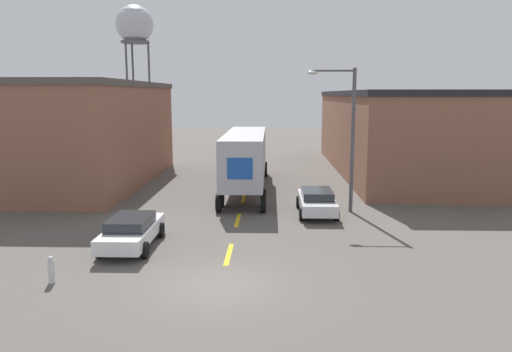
{
  "coord_description": "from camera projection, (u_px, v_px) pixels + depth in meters",
  "views": [
    {
      "loc": [
        1.68,
        -16.02,
        6.39
      ],
      "look_at": [
        0.93,
        9.17,
        2.24
      ],
      "focal_mm": 35.0,
      "sensor_mm": 36.0,
      "label": 1
    }
  ],
  "objects": [
    {
      "name": "warehouse_right",
      "position": [
        403.0,
        131.0,
        41.43
      ],
      "size": [
        11.07,
        26.29,
        6.64
      ],
      "color": "brown",
      "rests_on": "ground_plane"
    },
    {
      "name": "road_centerline",
      "position": [
        238.0,
        220.0,
        25.54
      ],
      "size": [
        0.2,
        13.73,
        0.01
      ],
      "color": "gold",
      "rests_on": "ground_plane"
    },
    {
      "name": "water_tower",
      "position": [
        135.0,
        26.0,
        66.19
      ],
      "size": [
        4.97,
        4.97,
        18.04
      ],
      "color": "#47474C",
      "rests_on": "ground_plane"
    },
    {
      "name": "ground_plane",
      "position": [
        221.0,
        285.0,
        16.89
      ],
      "size": [
        160.0,
        160.0,
        0.0
      ],
      "primitive_type": "plane",
      "color": "#56514C"
    },
    {
      "name": "fire_hydrant",
      "position": [
        51.0,
        270.0,
        16.99
      ],
      "size": [
        0.22,
        0.22,
        0.96
      ],
      "color": "silver",
      "rests_on": "ground_plane"
    },
    {
      "name": "warehouse_left",
      "position": [
        73.0,
        133.0,
        35.9
      ],
      "size": [
        10.79,
        18.86,
        7.26
      ],
      "color": "brown",
      "rests_on": "ground_plane"
    },
    {
      "name": "parked_car_right_mid",
      "position": [
        317.0,
        201.0,
        26.77
      ],
      "size": [
        2.01,
        4.72,
        1.34
      ],
      "color": "silver",
      "rests_on": "ground_plane"
    },
    {
      "name": "semi_truck",
      "position": [
        246.0,
        155.0,
        33.15
      ],
      "size": [
        2.74,
        14.83,
        3.96
      ],
      "rotation": [
        0.0,
        0.0,
        0.0
      ],
      "color": "#B21919",
      "rests_on": "ground_plane"
    },
    {
      "name": "parked_car_left_near",
      "position": [
        132.0,
        230.0,
        20.95
      ],
      "size": [
        2.01,
        4.72,
        1.34
      ],
      "color": "silver",
      "rests_on": "ground_plane"
    },
    {
      "name": "street_lamp",
      "position": [
        347.0,
        129.0,
        26.68
      ],
      "size": [
        2.59,
        0.32,
        7.76
      ],
      "color": "#4C4C51",
      "rests_on": "ground_plane"
    }
  ]
}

